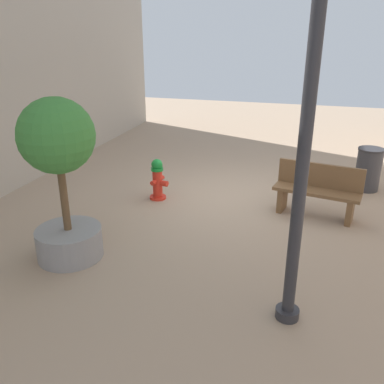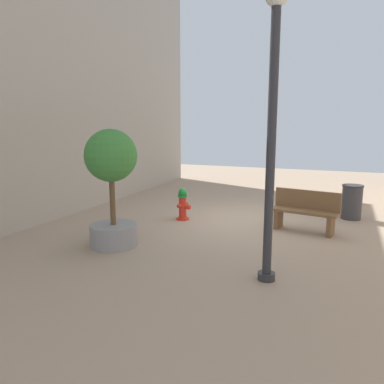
{
  "view_description": "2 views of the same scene",
  "coord_description": "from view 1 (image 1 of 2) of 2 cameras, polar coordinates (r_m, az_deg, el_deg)",
  "views": [
    {
      "loc": [
        -1.36,
        7.76,
        3.19
      ],
      "look_at": [
        0.45,
        1.62,
        0.66
      ],
      "focal_mm": 38.54,
      "sensor_mm": 36.0,
      "label": 1
    },
    {
      "loc": [
        -2.37,
        9.37,
        2.49
      ],
      "look_at": [
        0.78,
        1.62,
        0.96
      ],
      "focal_mm": 35.44,
      "sensor_mm": 36.0,
      "label": 2
    }
  ],
  "objects": [
    {
      "name": "ground_plane",
      "position": [
        8.5,
        6.0,
        -0.56
      ],
      "size": [
        23.4,
        23.4,
        0.0
      ],
      "primitive_type": "plane",
      "color": "tan"
    },
    {
      "name": "fire_hydrant",
      "position": [
        8.21,
        -4.77,
        1.78
      ],
      "size": [
        0.4,
        0.42,
        0.83
      ],
      "color": "red",
      "rests_on": "ground_plane"
    },
    {
      "name": "bench_near",
      "position": [
        7.77,
        16.96,
        0.28
      ],
      "size": [
        1.57,
        0.72,
        0.95
      ],
      "color": "brown",
      "rests_on": "ground_plane"
    },
    {
      "name": "planter_tree",
      "position": [
        6.0,
        -17.76,
        3.3
      ],
      "size": [
        1.04,
        1.04,
        2.38
      ],
      "color": "gray",
      "rests_on": "ground_plane"
    },
    {
      "name": "street_lamp",
      "position": [
        4.19,
        16.17,
        14.52
      ],
      "size": [
        0.36,
        0.36,
        4.46
      ],
      "color": "#2D2D33",
      "rests_on": "ground_plane"
    },
    {
      "name": "trash_bin",
      "position": [
        9.41,
        23.21,
        2.92
      ],
      "size": [
        0.53,
        0.53,
        0.9
      ],
      "color": "#38383D",
      "rests_on": "ground_plane"
    }
  ]
}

